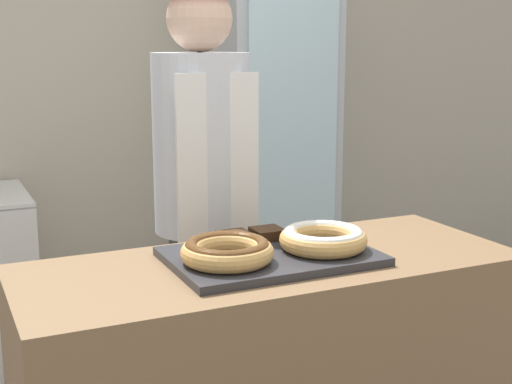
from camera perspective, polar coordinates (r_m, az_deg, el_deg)
The scene contains 8 objects.
wall_back at distance 3.97m, azimuth -12.59°, elevation 9.15°, with size 8.00×0.06×2.70m.
serving_tray at distance 2.03m, azimuth 1.19°, elevation -5.17°, with size 0.57×0.39×0.02m.
donut_chocolate_glaze at distance 1.92m, azimuth -2.32°, elevation -4.68°, with size 0.25×0.25×0.06m.
donut_light_glaze at distance 2.05m, azimuth 5.39°, elevation -3.67°, with size 0.25×0.25×0.06m.
brownie_back_left at distance 2.12m, azimuth -1.77°, elevation -3.66°, with size 0.09×0.09×0.03m.
brownie_back_right at distance 2.16m, azimuth 0.92°, elevation -3.33°, with size 0.09×0.09×0.03m.
baker_person at distance 2.58m, azimuth -4.26°, elevation -1.06°, with size 0.35×0.35×1.75m.
beverage_fridge at distance 3.91m, azimuth 0.94°, elevation 4.05°, with size 0.61×0.61×1.97m.
Camera 1 is at (-0.85, -1.74, 1.51)m, focal length 50.00 mm.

